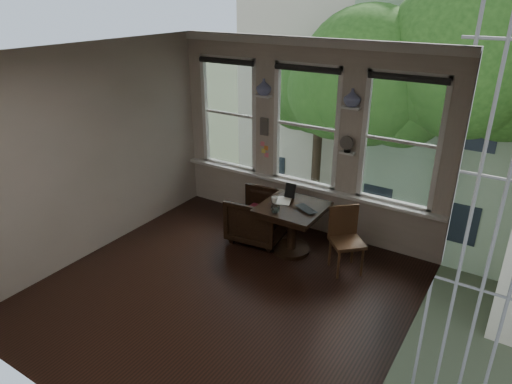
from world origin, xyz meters
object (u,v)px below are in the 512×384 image
Objects in this scene: armchair_left at (258,217)px; laptop at (303,210)px; side_chair_right at (347,242)px; mug at (275,200)px; table at (292,229)px.

laptop is (0.83, -0.13, 0.38)m from armchair_left.
side_chair_right is 1.21m from mug.
mug is at bearing -154.57° from laptop.
laptop is (0.20, -0.07, 0.39)m from table.
mug is at bearing 135.31° from side_chair_right.
armchair_left is at bearing 174.44° from table.
armchair_left is (-0.63, 0.06, 0.01)m from table.
mug is (-0.28, -0.04, 0.42)m from table.
side_chair_right reaches higher than laptop.
table is 0.89m from side_chair_right.
laptop is 0.48m from mug.
laptop is at bearing -3.25° from mug.
side_chair_right is at bearing 29.54° from laptop.
armchair_left is at bearing -160.05° from laptop.
armchair_left is 0.55m from mug.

